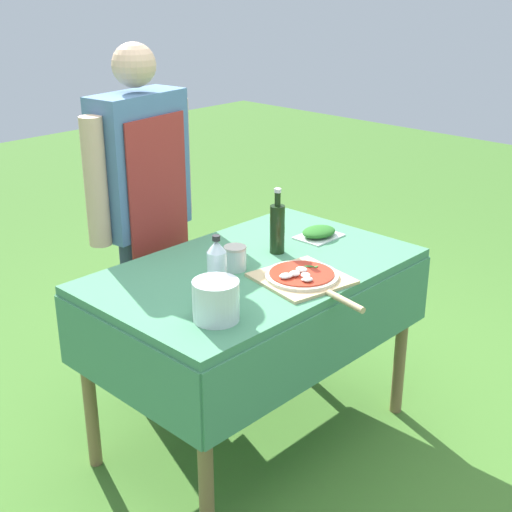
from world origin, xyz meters
name	(u,v)px	position (x,y,z in m)	size (l,w,h in m)	color
ground_plane	(254,435)	(0.00, 0.00, 0.00)	(12.00, 12.00, 0.00)	#477A2D
prep_table	(254,291)	(0.00, 0.00, 0.69)	(1.30, 0.81, 0.79)	#478960
person_cook	(143,198)	(-0.04, 0.63, 0.94)	(0.60, 0.25, 1.60)	#333D56
pizza_on_peel	(303,277)	(0.02, -0.23, 0.81)	(0.36, 0.51, 0.05)	#D1B27F
oil_bottle	(277,227)	(0.17, 0.04, 0.90)	(0.06, 0.06, 0.27)	black
water_bottle	(217,270)	(-0.31, -0.12, 0.90)	(0.07, 0.07, 0.24)	silver
herb_container	(319,233)	(0.43, 0.02, 0.81)	(0.19, 0.15, 0.04)	silver
mixing_tub	(216,300)	(-0.41, -0.23, 0.86)	(0.16, 0.16, 0.14)	silver
sauce_jar	(235,259)	(-0.07, 0.03, 0.83)	(0.09, 0.09, 0.09)	silver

